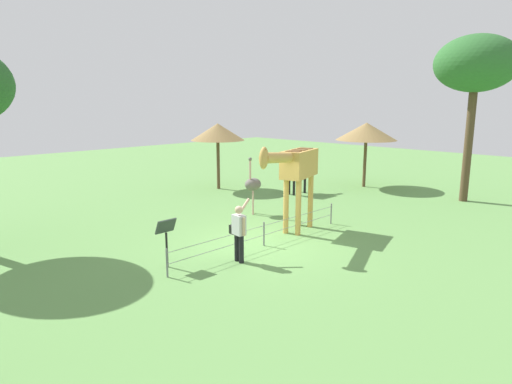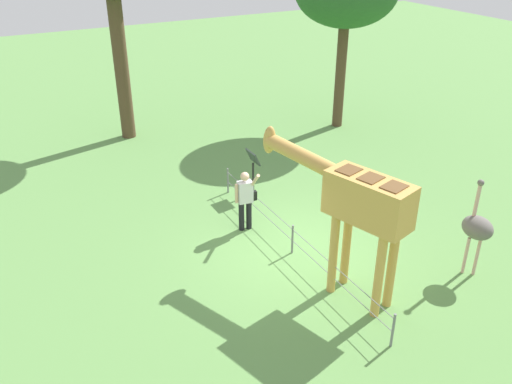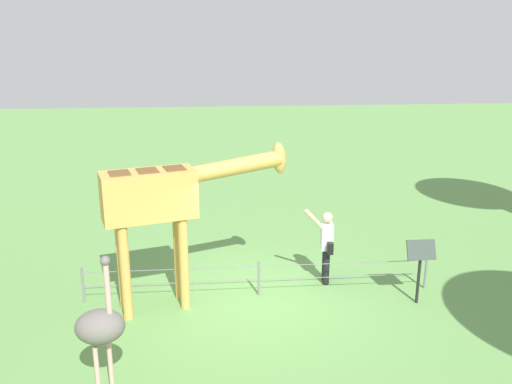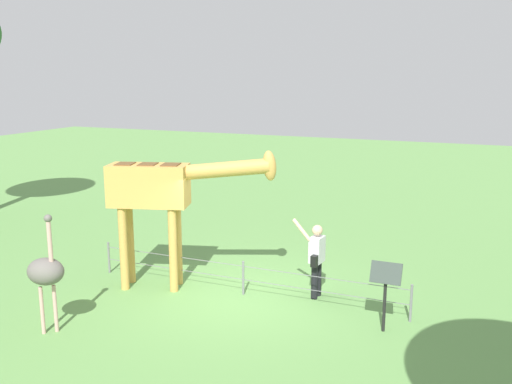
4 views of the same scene
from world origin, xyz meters
name	(u,v)px [view 3 (image 3 of 4)]	position (x,y,z in m)	size (l,w,h in m)	color
ground_plane	(259,297)	(0.00, 0.00, 0.00)	(60.00, 60.00, 0.00)	#60934C
giraffe	(165,201)	(-1.79, -0.16, 2.16)	(3.62, 1.50, 3.11)	gold
visitor	(326,243)	(1.47, 0.57, 0.90)	(0.66, 0.59, 1.71)	black
ostrich	(100,327)	(-2.53, -2.92, 1.18)	(0.70, 0.56, 2.25)	#CC9E93
info_sign	(420,259)	(3.10, -0.49, 0.95)	(0.56, 0.21, 1.32)	black
wire_fence	(259,277)	(0.00, 0.11, 0.40)	(7.05, 0.05, 0.75)	slate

